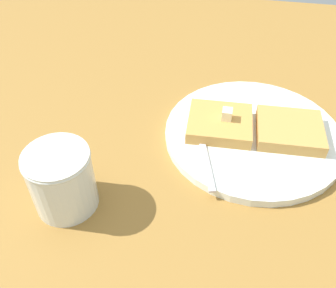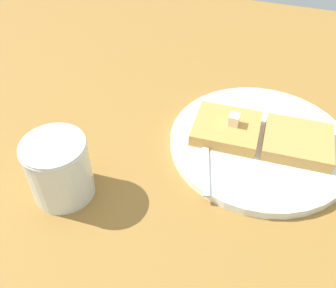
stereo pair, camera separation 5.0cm
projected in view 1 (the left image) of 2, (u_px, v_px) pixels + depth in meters
table_surface at (188, 173)px, 53.36cm from camera, size 122.41×122.41×2.08cm
plate at (253, 134)px, 56.81cm from camera, size 26.60×26.60×1.28cm
toast_slice_left at (220, 123)px, 56.35cm from camera, size 9.75×8.92×1.89cm
toast_slice_middle at (290, 130)px, 55.21cm from camera, size 9.75×8.92×1.89cm
butter_pat_primary at (227, 114)px, 55.13cm from camera, size 1.47×1.63×1.62cm
fork at (202, 145)px, 53.97cm from camera, size 5.54×15.82×0.36cm
syrup_jar at (63, 183)px, 45.70cm from camera, size 8.08×8.08×8.57cm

